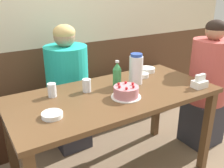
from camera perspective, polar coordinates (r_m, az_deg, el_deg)
name	(u,v)px	position (r m, az deg, el deg)	size (l,w,h in m)	color
back_wall	(58,11)	(2.62, -12.32, 15.99)	(4.80, 0.04, 2.50)	brown
bench_seat	(73,111)	(2.71, -9.01, -6.22)	(2.71, 0.38, 0.47)	#381E11
dining_table	(114,105)	(1.85, 0.50, -4.83)	(1.52, 0.72, 0.76)	brown
birthday_cake	(126,92)	(1.73, 3.23, -1.81)	(0.21, 0.21, 0.10)	white
water_pitcher	(136,69)	(1.96, 5.50, 3.42)	(0.11, 0.11, 0.24)	white
soju_bottle	(117,74)	(1.90, 1.17, 2.25)	(0.06, 0.06, 0.20)	#388E4C
napkin_holder	(200,83)	(2.01, 19.40, 0.28)	(0.11, 0.08, 0.11)	white
bowl_soup_white	(143,75)	(2.14, 7.03, 2.02)	(0.10, 0.10, 0.03)	white
bowl_rice_small	(147,70)	(2.28, 8.00, 3.26)	(0.14, 0.14, 0.04)	white
bowl_side_dish	(52,115)	(1.52, -13.51, -6.88)	(0.13, 0.13, 0.03)	white
glass_water_tall	(87,85)	(1.83, -5.81, -0.32)	(0.06, 0.06, 0.10)	silver
glass_tumbler_short	(52,90)	(1.78, -13.55, -1.36)	(0.06, 0.06, 0.10)	silver
person_teal_shirt	(68,90)	(2.34, -10.00, -1.25)	(0.38, 0.38, 1.18)	#33333D
person_dark_striped	(207,88)	(2.51, 20.88, -0.76)	(0.35, 0.35, 1.21)	#33333D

